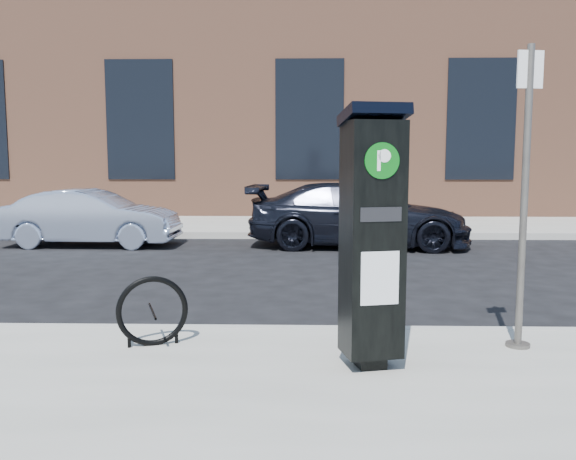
{
  "coord_description": "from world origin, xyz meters",
  "views": [
    {
      "loc": [
        -0.18,
        -6.12,
        1.88
      ],
      "look_at": [
        -0.34,
        0.5,
        1.1
      ],
      "focal_mm": 38.0,
      "sensor_mm": 36.0,
      "label": 1
    }
  ],
  "objects_px": {
    "sign_pole": "(524,201)",
    "parking_kiosk": "(372,235)",
    "car_silver": "(91,218)",
    "car_dark": "(358,215)",
    "bike_rack": "(152,311)"
  },
  "relations": [
    {
      "from": "sign_pole",
      "to": "parking_kiosk",
      "type": "bearing_deg",
      "value": -167.84
    },
    {
      "from": "car_silver",
      "to": "parking_kiosk",
      "type": "bearing_deg",
      "value": -145.96
    },
    {
      "from": "car_dark",
      "to": "sign_pole",
      "type": "bearing_deg",
      "value": -169.65
    },
    {
      "from": "parking_kiosk",
      "to": "bike_rack",
      "type": "bearing_deg",
      "value": 151.76
    },
    {
      "from": "parking_kiosk",
      "to": "car_silver",
      "type": "xyz_separation_m",
      "value": [
        -5.11,
        7.96,
        -0.65
      ]
    },
    {
      "from": "bike_rack",
      "to": "car_silver",
      "type": "distance_m",
      "value": 8.07
    },
    {
      "from": "parking_kiosk",
      "to": "car_dark",
      "type": "xyz_separation_m",
      "value": [
        0.61,
        7.99,
        -0.58
      ]
    },
    {
      "from": "sign_pole",
      "to": "car_dark",
      "type": "xyz_separation_m",
      "value": [
        -0.81,
        7.42,
        -0.82
      ]
    },
    {
      "from": "car_silver",
      "to": "sign_pole",
      "type": "bearing_deg",
      "value": -137.15
    },
    {
      "from": "parking_kiosk",
      "to": "car_dark",
      "type": "bearing_deg",
      "value": 72.56
    },
    {
      "from": "bike_rack",
      "to": "parking_kiosk",
      "type": "bearing_deg",
      "value": -34.78
    },
    {
      "from": "sign_pole",
      "to": "car_dark",
      "type": "relative_size",
      "value": 0.58
    },
    {
      "from": "parking_kiosk",
      "to": "bike_rack",
      "type": "height_order",
      "value": "parking_kiosk"
    },
    {
      "from": "parking_kiosk",
      "to": "bike_rack",
      "type": "distance_m",
      "value": 2.17
    },
    {
      "from": "parking_kiosk",
      "to": "bike_rack",
      "type": "relative_size",
      "value": 3.28
    }
  ]
}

